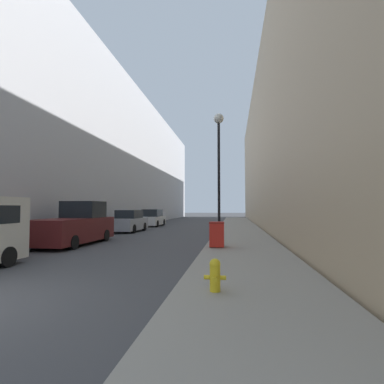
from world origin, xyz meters
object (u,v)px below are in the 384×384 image
at_px(fire_hydrant, 215,274).
at_px(parked_sedan_far, 152,218).
at_px(trash_bin, 217,234).
at_px(pickup_truck, 76,226).
at_px(parked_sedan_near, 129,222).
at_px(lamppost, 219,153).

xyz_separation_m(fire_hydrant, parked_sedan_far, (-7.68, 22.92, 0.28)).
bearing_deg(parked_sedan_far, trash_bin, -65.39).
xyz_separation_m(pickup_truck, parked_sedan_near, (-0.03, 7.98, -0.15)).
relative_size(lamppost, pickup_truck, 1.22).
bearing_deg(trash_bin, parked_sedan_far, 114.61).
height_order(pickup_truck, parked_sedan_near, pickup_truck).
xyz_separation_m(pickup_truck, parked_sedan_far, (-0.10, 14.87, -0.16)).
height_order(trash_bin, pickup_truck, pickup_truck).
bearing_deg(parked_sedan_far, lamppost, -62.15).
bearing_deg(fire_hydrant, trash_bin, 92.82).
distance_m(trash_bin, parked_sedan_near, 11.67).
bearing_deg(lamppost, parked_sedan_far, 117.85).
height_order(fire_hydrant, pickup_truck, pickup_truck).
xyz_separation_m(fire_hydrant, trash_bin, (-0.34, 6.90, 0.22)).
xyz_separation_m(trash_bin, pickup_truck, (-7.24, 1.15, 0.22)).
bearing_deg(parked_sedan_far, parked_sedan_near, -89.44).
distance_m(trash_bin, parked_sedan_far, 17.63).
distance_m(fire_hydrant, lamppost, 9.97).
height_order(lamppost, parked_sedan_far, lamppost).
bearing_deg(trash_bin, parked_sedan_near, 128.55).
xyz_separation_m(lamppost, parked_sedan_near, (-7.27, 6.99, -3.92)).
bearing_deg(lamppost, pickup_truck, -172.26).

